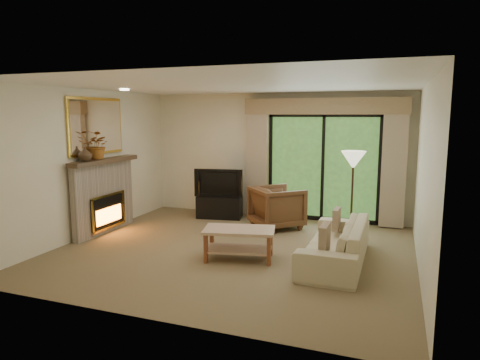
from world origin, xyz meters
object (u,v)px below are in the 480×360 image
(armchair, at_px, (277,207))
(coffee_table, at_px, (239,244))
(media_console, at_px, (220,207))
(sofa, at_px, (335,242))

(armchair, height_order, coffee_table, armchair)
(media_console, height_order, coffee_table, coffee_table)
(armchair, distance_m, coffee_table, 1.97)
(armchair, relative_size, sofa, 0.42)
(media_console, relative_size, coffee_table, 0.88)
(media_console, xyz_separation_m, coffee_table, (1.29, -2.31, 0.00))
(media_console, xyz_separation_m, sofa, (2.67, -1.96, 0.07))
(armchair, xyz_separation_m, sofa, (1.33, -1.61, -0.10))
(sofa, bearing_deg, armchair, -140.16)
(sofa, bearing_deg, media_console, -125.97)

